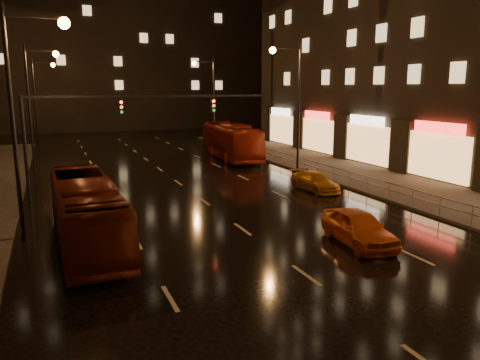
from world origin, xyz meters
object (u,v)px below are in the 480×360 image
at_px(bus_curb, 231,141).
at_px(taxi_far, 315,182).
at_px(taxi_near, 359,227).
at_px(bus_red, 86,212).

distance_m(bus_curb, taxi_far, 15.23).
xyz_separation_m(bus_curb, taxi_near, (-3.81, -25.21, -0.89)).
height_order(bus_red, taxi_near, bus_red).
distance_m(taxi_near, taxi_far, 10.73).
relative_size(taxi_near, taxi_far, 1.08).
bearing_deg(bus_curb, bus_red, -119.81).
relative_size(bus_curb, taxi_near, 2.68).
distance_m(bus_red, taxi_far, 15.72).
bearing_deg(taxi_far, bus_curb, 86.13).
xyz_separation_m(bus_red, bus_curb, (14.59, 20.85, 0.21)).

